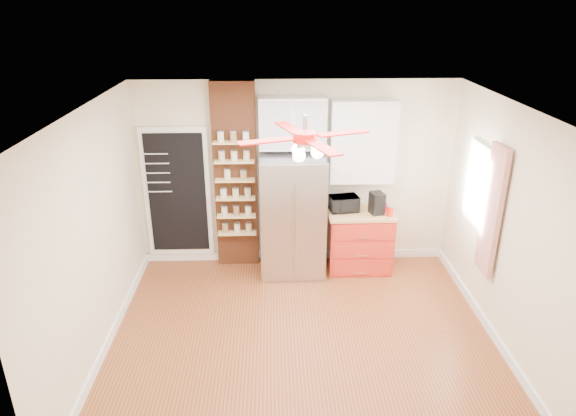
{
  "coord_description": "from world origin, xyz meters",
  "views": [
    {
      "loc": [
        -0.33,
        -4.97,
        3.74
      ],
      "look_at": [
        -0.14,
        0.9,
        1.29
      ],
      "focal_mm": 32.0,
      "sensor_mm": 36.0,
      "label": 1
    }
  ],
  "objects_px": {
    "ceiling_fan": "(305,138)",
    "canister_left": "(390,211)",
    "toaster_oven": "(344,204)",
    "pantry_jar_oats": "(227,174)",
    "fridge": "(293,215)",
    "coffee_maker": "(377,203)",
    "red_cabinet": "(359,240)"
  },
  "relations": [
    {
      "from": "ceiling_fan",
      "to": "fridge",
      "type": "bearing_deg",
      "value": 91.76
    },
    {
      "from": "ceiling_fan",
      "to": "toaster_oven",
      "type": "height_order",
      "value": "ceiling_fan"
    },
    {
      "from": "fridge",
      "to": "pantry_jar_oats",
      "type": "xyz_separation_m",
      "value": [
        -0.91,
        0.18,
        0.56
      ]
    },
    {
      "from": "fridge",
      "to": "canister_left",
      "type": "relative_size",
      "value": 12.53
    },
    {
      "from": "fridge",
      "to": "ceiling_fan",
      "type": "relative_size",
      "value": 1.25
    },
    {
      "from": "toaster_oven",
      "to": "coffee_maker",
      "type": "bearing_deg",
      "value": -24.9
    },
    {
      "from": "ceiling_fan",
      "to": "coffee_maker",
      "type": "distance_m",
      "value": 2.39
    },
    {
      "from": "canister_left",
      "to": "toaster_oven",
      "type": "bearing_deg",
      "value": 161.56
    },
    {
      "from": "red_cabinet",
      "to": "toaster_oven",
      "type": "height_order",
      "value": "toaster_oven"
    },
    {
      "from": "canister_left",
      "to": "pantry_jar_oats",
      "type": "relative_size",
      "value": 1.04
    },
    {
      "from": "toaster_oven",
      "to": "canister_left",
      "type": "height_order",
      "value": "toaster_oven"
    },
    {
      "from": "red_cabinet",
      "to": "coffee_maker",
      "type": "xyz_separation_m",
      "value": [
        0.2,
        -0.07,
        0.6
      ]
    },
    {
      "from": "coffee_maker",
      "to": "pantry_jar_oats",
      "type": "bearing_deg",
      "value": 160.13
    },
    {
      "from": "ceiling_fan",
      "to": "canister_left",
      "type": "height_order",
      "value": "ceiling_fan"
    },
    {
      "from": "canister_left",
      "to": "red_cabinet",
      "type": "bearing_deg",
      "value": 155.59
    },
    {
      "from": "pantry_jar_oats",
      "to": "ceiling_fan",
      "type": "bearing_deg",
      "value": -62.13
    },
    {
      "from": "toaster_oven",
      "to": "pantry_jar_oats",
      "type": "relative_size",
      "value": 2.94
    },
    {
      "from": "red_cabinet",
      "to": "coffee_maker",
      "type": "bearing_deg",
      "value": -20.25
    },
    {
      "from": "pantry_jar_oats",
      "to": "toaster_oven",
      "type": "bearing_deg",
      "value": -3.23
    },
    {
      "from": "coffee_maker",
      "to": "canister_left",
      "type": "xyz_separation_m",
      "value": [
        0.17,
        -0.09,
        -0.08
      ]
    },
    {
      "from": "ceiling_fan",
      "to": "coffee_maker",
      "type": "height_order",
      "value": "ceiling_fan"
    },
    {
      "from": "toaster_oven",
      "to": "coffee_maker",
      "type": "height_order",
      "value": "coffee_maker"
    },
    {
      "from": "fridge",
      "to": "red_cabinet",
      "type": "relative_size",
      "value": 1.86
    },
    {
      "from": "ceiling_fan",
      "to": "toaster_oven",
      "type": "bearing_deg",
      "value": 68.52
    },
    {
      "from": "ceiling_fan",
      "to": "toaster_oven",
      "type": "distance_m",
      "value": 2.32
    },
    {
      "from": "red_cabinet",
      "to": "ceiling_fan",
      "type": "distance_m",
      "value": 2.75
    },
    {
      "from": "fridge",
      "to": "canister_left",
      "type": "height_order",
      "value": "fridge"
    },
    {
      "from": "coffee_maker",
      "to": "red_cabinet",
      "type": "bearing_deg",
      "value": 145.47
    },
    {
      "from": "toaster_oven",
      "to": "coffee_maker",
      "type": "relative_size",
      "value": 1.29
    },
    {
      "from": "fridge",
      "to": "coffee_maker",
      "type": "relative_size",
      "value": 5.68
    },
    {
      "from": "fridge",
      "to": "coffee_maker",
      "type": "height_order",
      "value": "fridge"
    },
    {
      "from": "toaster_oven",
      "to": "ceiling_fan",
      "type": "bearing_deg",
      "value": -122.35
    }
  ]
}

